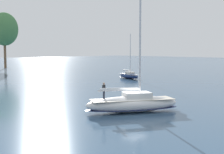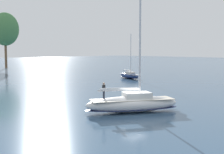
{
  "view_description": "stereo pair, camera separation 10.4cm",
  "coord_description": "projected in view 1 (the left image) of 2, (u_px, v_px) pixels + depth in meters",
  "views": [
    {
      "loc": [
        -23.2,
        -21.15,
        6.39
      ],
      "look_at": [
        0.0,
        3.0,
        3.39
      ],
      "focal_mm": 50.0,
      "sensor_mm": 36.0,
      "label": 1
    },
    {
      "loc": [
        -23.12,
        -21.22,
        6.39
      ],
      "look_at": [
        0.0,
        3.0,
        3.39
      ],
      "focal_mm": 50.0,
      "sensor_mm": 36.0,
      "label": 2
    }
  ],
  "objects": [
    {
      "name": "sailboat_moored_mid_channel",
      "position": [
        129.0,
        75.0,
        68.08
      ],
      "size": [
        3.84,
        7.29,
        9.66
      ],
      "color": "navy",
      "rests_on": "ground"
    },
    {
      "name": "sailboat_main",
      "position": [
        133.0,
        103.0,
        31.69
      ],
      "size": [
        9.88,
        7.13,
        13.44
      ],
      "color": "silver",
      "rests_on": "ground"
    },
    {
      "name": "tree_shore_center",
      "position": [
        4.0,
        29.0,
        103.82
      ],
      "size": [
        9.02,
        9.02,
        18.57
      ],
      "color": "brown",
      "rests_on": "ground"
    },
    {
      "name": "ground_plane",
      "position": [
        132.0,
        112.0,
        31.77
      ],
      "size": [
        400.0,
        400.0,
        0.0
      ],
      "primitive_type": "plane",
      "color": "#385675"
    }
  ]
}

